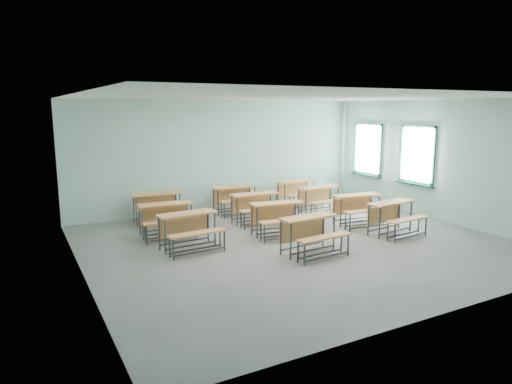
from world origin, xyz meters
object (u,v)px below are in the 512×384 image
desk_unit_r0c2 (394,213)px  desk_unit_r1c1 (279,214)px  desk_unit_r2c1 (256,204)px  desk_unit_r3c0 (158,203)px  desk_unit_r0c1 (312,229)px  desk_unit_r1c2 (359,205)px  desk_unit_r3c1 (236,195)px  desk_unit_r3c2 (299,189)px  desk_unit_r1c0 (190,225)px  desk_unit_r2c2 (321,196)px  desk_unit_r2c0 (167,215)px

desk_unit_r0c2 → desk_unit_r1c1: (-2.45, 1.21, 0.00)m
desk_unit_r2c1 → desk_unit_r3c0: (-2.24, 1.28, 0.00)m
desk_unit_r0c1 → desk_unit_r1c2: same height
desk_unit_r2c1 → desk_unit_r3c1: bearing=90.4°
desk_unit_r2c1 → desk_unit_r0c1: bearing=-92.9°
desk_unit_r1c2 → desk_unit_r3c2: same height
desk_unit_r1c0 → desk_unit_r1c1: (2.22, 0.03, 0.00)m
desk_unit_r2c2 → desk_unit_r0c1: bearing=-132.1°
desk_unit_r0c2 → desk_unit_r2c2: size_ratio=1.04×
desk_unit_r2c0 → desk_unit_r3c2: size_ratio=0.98×
desk_unit_r1c1 → desk_unit_r3c0: same height
desk_unit_r2c1 → desk_unit_r3c0: bearing=151.7°
desk_unit_r1c2 → desk_unit_r3c2: bearing=98.3°
desk_unit_r1c0 → desk_unit_r3c0: same height
desk_unit_r0c1 → desk_unit_r0c2: same height
desk_unit_r0c1 → desk_unit_r1c1: (0.13, 1.50, 0.00)m
desk_unit_r3c0 → desk_unit_r3c2: (4.40, 0.00, 0.00)m
desk_unit_r3c0 → desk_unit_r2c1: bearing=-27.8°
desk_unit_r3c0 → desk_unit_r3c2: size_ratio=0.97×
desk_unit_r0c2 → desk_unit_r3c1: 4.43m
desk_unit_r0c1 → desk_unit_r3c0: bearing=111.5°
desk_unit_r3c0 → desk_unit_r0c2: bearing=-37.4°
desk_unit_r2c0 → desk_unit_r3c1: (2.46, 1.40, 0.00)m
desk_unit_r1c0 → desk_unit_r3c0: 2.59m
desk_unit_r0c2 → desk_unit_r3c1: same height
desk_unit_r0c1 → desk_unit_r0c2: size_ratio=0.98×
desk_unit_r0c2 → desk_unit_r1c2: (-0.12, 1.10, 0.00)m
desk_unit_r0c1 → desk_unit_r3c1: 4.06m
desk_unit_r3c2 → desk_unit_r1c1: bearing=-136.7°
desk_unit_r0c2 → desk_unit_r3c0: (-4.60, 3.78, 0.00)m
desk_unit_r0c1 → desk_unit_r3c0: (-2.02, 4.07, 0.00)m
desk_unit_r1c0 → desk_unit_r1c1: 2.22m
desk_unit_r1c1 → desk_unit_r2c0: bearing=160.2°
desk_unit_r3c1 → desk_unit_r3c2: same height
desk_unit_r3c0 → desk_unit_r2c2: bearing=-14.1°
desk_unit_r2c1 → desk_unit_r2c2: bearing=2.3°
desk_unit_r2c0 → desk_unit_r0c1: bearing=-46.8°
desk_unit_r3c1 → desk_unit_r0c1: bearing=-92.0°
desk_unit_r0c2 → desk_unit_r1c0: same height
desk_unit_r0c2 → desk_unit_r1c1: same height
desk_unit_r1c0 → desk_unit_r1c2: (4.55, -0.09, 0.00)m
desk_unit_r1c0 → desk_unit_r1c2: bearing=-5.1°
desk_unit_r0c1 → desk_unit_r3c1: bearing=81.7°
desk_unit_r1c1 → desk_unit_r0c2: bearing=-20.0°
desk_unit_r3c0 → desk_unit_r2c0: bearing=-96.1°
desk_unit_r3c2 → desk_unit_r2c2: bearing=-98.5°
desk_unit_r1c0 → desk_unit_r2c1: size_ratio=1.03×
desk_unit_r1c1 → desk_unit_r2c0: 2.61m
desk_unit_r1c2 → desk_unit_r2c2: bearing=102.5°
desk_unit_r1c1 → desk_unit_r0c1: bearing=-88.4°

